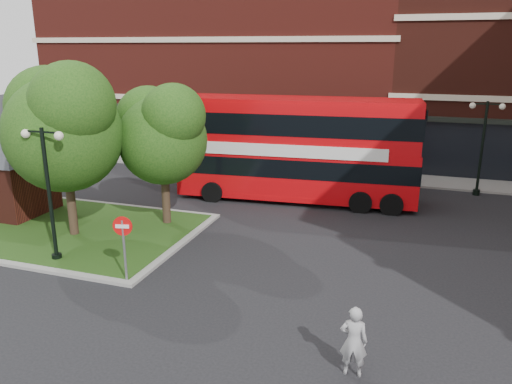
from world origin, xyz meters
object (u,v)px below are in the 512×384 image
(bus, at_px, (297,142))
(woman, at_px, (354,341))
(car_silver, at_px, (260,166))
(car_white, at_px, (375,174))

(bus, height_order, woman, bus)
(car_silver, bearing_deg, bus, -137.29)
(woman, bearing_deg, car_silver, -69.56)
(bus, distance_m, woman, 14.61)
(woman, relative_size, car_silver, 0.44)
(woman, bearing_deg, car_white, -90.43)
(car_white, bearing_deg, woman, -179.99)
(bus, height_order, car_white, bus)
(car_silver, xyz_separation_m, car_white, (6.87, 0.14, -0.00))
(car_white, bearing_deg, car_silver, 87.34)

